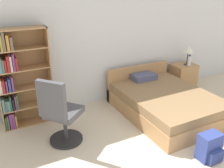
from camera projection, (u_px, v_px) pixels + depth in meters
wall_back at (105, 40)px, 4.99m from camera, size 9.00×0.06×2.60m
bookshelf at (17, 78)px, 4.17m from camera, size 0.89×0.29×1.71m
bed at (163, 102)px, 4.81m from camera, size 1.49×2.01×0.71m
office_chair at (61, 114)px, 3.76m from camera, size 0.72×0.71×1.13m
nightstand at (183, 76)px, 5.93m from camera, size 0.55×0.45×0.59m
table_lamp at (188, 50)px, 5.66m from camera, size 0.23×0.23×0.46m
water_bottle at (189, 61)px, 5.70m from camera, size 0.07×0.07×0.25m
backpack_blue at (210, 147)px, 3.55m from camera, size 0.33×0.27×0.41m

